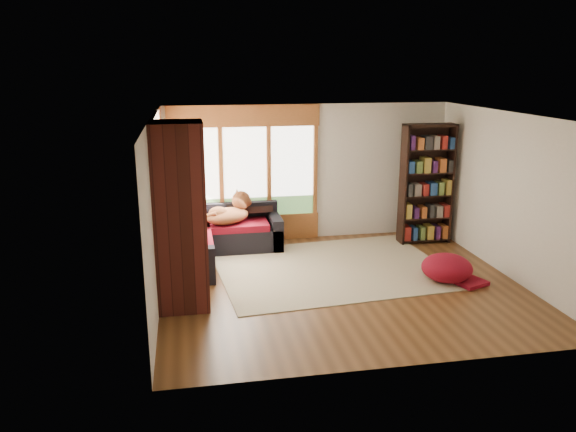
{
  "coord_description": "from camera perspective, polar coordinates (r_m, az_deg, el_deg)",
  "views": [
    {
      "loc": [
        -2.28,
        -7.87,
        3.34
      ],
      "look_at": [
        -0.71,
        0.71,
        0.95
      ],
      "focal_mm": 35.0,
      "sensor_mm": 36.0,
      "label": 1
    }
  ],
  "objects": [
    {
      "name": "bookshelf",
      "position": [
        10.86,
        13.89,
        3.14
      ],
      "size": [
        0.97,
        0.32,
        2.26
      ],
      "color": "black",
      "rests_on": "ground"
    },
    {
      "name": "windows_left",
      "position": [
        9.3,
        -12.86,
        2.57
      ],
      "size": [
        0.1,
        2.62,
        1.9
      ],
      "color": "#985626",
      "rests_on": "wall_left"
    },
    {
      "name": "roller_blind",
      "position": [
        10.04,
        -12.66,
        5.83
      ],
      "size": [
        0.03,
        0.72,
        0.9
      ],
      "primitive_type": "cube",
      "color": "gray",
      "rests_on": "wall_left"
    },
    {
      "name": "ceiling",
      "position": [
        8.23,
        5.84,
        10.08
      ],
      "size": [
        5.5,
        5.5,
        0.0
      ],
      "primitive_type": "plane",
      "color": "white"
    },
    {
      "name": "throw_pillows",
      "position": [
        10.05,
        -7.97,
        0.49
      ],
      "size": [
        1.98,
        1.68,
        0.45
      ],
      "color": "black",
      "rests_on": "sectional_sofa"
    },
    {
      "name": "wall_front",
      "position": [
        6.18,
        11.94,
        -4.28
      ],
      "size": [
        5.5,
        0.04,
        2.6
      ],
      "primitive_type": "cube",
      "color": "silver",
      "rests_on": "ground"
    },
    {
      "name": "area_rug",
      "position": [
        9.47,
        4.48,
        -5.33
      ],
      "size": [
        3.97,
        3.18,
        0.01
      ],
      "primitive_type": "cube",
      "rotation": [
        0.0,
        0.0,
        0.09
      ],
      "color": "beige",
      "rests_on": "ground"
    },
    {
      "name": "floor",
      "position": [
        8.85,
        5.38,
        -6.92
      ],
      "size": [
        5.5,
        5.5,
        0.0
      ],
      "primitive_type": "plane",
      "color": "#4F2F16",
      "rests_on": "ground"
    },
    {
      "name": "brick_chimney",
      "position": [
        7.8,
        -10.89,
        -0.13
      ],
      "size": [
        0.7,
        0.7,
        2.6
      ],
      "primitive_type": "cube",
      "color": "#471914",
      "rests_on": "ground"
    },
    {
      "name": "dog_tan",
      "position": [
        10.15,
        -5.86,
        0.64
      ],
      "size": [
        1.0,
        0.87,
        0.49
      ],
      "rotation": [
        0.0,
        0.0,
        0.48
      ],
      "color": "brown",
      "rests_on": "sectional_sofa"
    },
    {
      "name": "windows_back",
      "position": [
        10.59,
        -4.36,
        4.44
      ],
      "size": [
        2.82,
        0.1,
        1.9
      ],
      "color": "#985626",
      "rests_on": "wall_back"
    },
    {
      "name": "wall_right",
      "position": [
        9.57,
        21.66,
        1.91
      ],
      "size": [
        0.04,
        5.0,
        2.6
      ],
      "primitive_type": "cube",
      "color": "silver",
      "rests_on": "ground"
    },
    {
      "name": "dog_brindle",
      "position": [
        9.36,
        -10.21,
        -0.97
      ],
      "size": [
        0.78,
        0.9,
        0.44
      ],
      "rotation": [
        0.0,
        0.0,
        2.05
      ],
      "color": "black",
      "rests_on": "sectional_sofa"
    },
    {
      "name": "sectional_sofa",
      "position": [
        10.05,
        -8.04,
        -2.43
      ],
      "size": [
        2.2,
        2.2,
        0.8
      ],
      "rotation": [
        0.0,
        0.0,
        0.07
      ],
      "color": "black",
      "rests_on": "ground"
    },
    {
      "name": "wall_left",
      "position": [
        8.15,
        -13.35,
        0.4
      ],
      "size": [
        0.04,
        5.0,
        2.6
      ],
      "primitive_type": "cube",
      "color": "silver",
      "rests_on": "ground"
    },
    {
      "name": "pouf",
      "position": [
        9.22,
        15.84,
        -5.01
      ],
      "size": [
        0.88,
        0.88,
        0.43
      ],
      "primitive_type": "ellipsoid",
      "rotation": [
        0.0,
        0.0,
        -0.12
      ],
      "color": "maroon",
      "rests_on": "area_rug"
    },
    {
      "name": "wall_back",
      "position": [
        10.82,
        1.98,
        4.44
      ],
      "size": [
        5.5,
        0.04,
        2.6
      ],
      "primitive_type": "cube",
      "color": "silver",
      "rests_on": "ground"
    }
  ]
}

